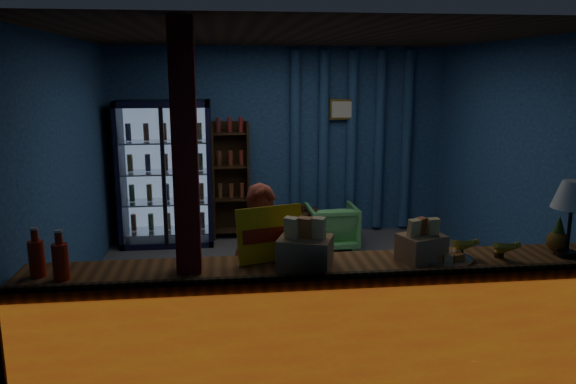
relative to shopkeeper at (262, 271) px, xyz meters
name	(u,v)px	position (x,y,z in m)	size (l,w,h in m)	color
ground	(302,289)	(0.52, 1.29, -0.70)	(4.60, 4.60, 0.00)	#515154
room_walls	(303,142)	(0.52, 1.29, 0.87)	(4.60, 4.60, 4.60)	navy
counter	(341,328)	(0.52, -0.62, -0.23)	(4.40, 0.57, 0.99)	brown
support_post	(188,220)	(-0.53, -0.61, 0.60)	(0.16, 0.16, 2.60)	maroon
beverage_cooler	(166,174)	(-1.03, 3.21, 0.23)	(1.20, 0.62, 1.90)	black
bottle_shelf	(231,181)	(-0.18, 3.35, 0.09)	(0.50, 0.28, 1.60)	#382711
curtain_folds	(351,141)	(1.52, 3.43, 0.60)	(1.74, 0.14, 2.50)	navy
framed_picture	(342,109)	(1.37, 3.39, 1.05)	(0.36, 0.04, 0.28)	#B4882D
shopkeeper	(262,271)	(0.00, 0.00, 0.00)	(0.51, 0.34, 1.41)	#9A3D2A
green_chair	(332,227)	(1.10, 2.66, -0.41)	(0.62, 0.64, 0.58)	#5DBA62
side_table	(301,229)	(0.72, 2.76, -0.46)	(0.58, 0.47, 0.57)	#382711
yellow_sign	(270,234)	(0.03, -0.47, 0.44)	(0.50, 0.23, 0.39)	yellow
soda_bottles	(48,258)	(-1.43, -0.64, 0.38)	(0.27, 0.18, 0.33)	#B8230C
snack_box_left	(305,251)	(0.24, -0.68, 0.38)	(0.42, 0.38, 0.37)	#AE7F54
snack_box_centre	(422,246)	(1.09, -0.60, 0.36)	(0.35, 0.32, 0.31)	#AE7F54
pastry_tray	(444,257)	(1.25, -0.60, 0.27)	(0.40, 0.40, 0.07)	silver
banana_bunches	(482,247)	(1.54, -0.58, 0.33)	(0.49, 0.29, 0.16)	gold
table_lamp	(572,198)	(2.16, -0.64, 0.69)	(0.29, 0.29, 0.56)	black
pineapple	(558,238)	(2.14, -0.56, 0.36)	(0.16, 0.16, 0.28)	#935E1A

